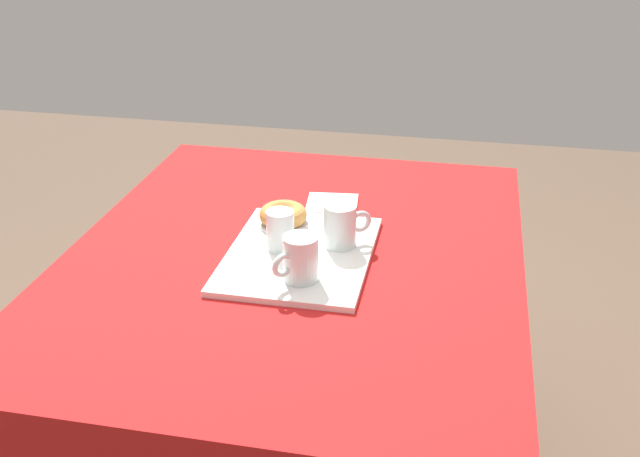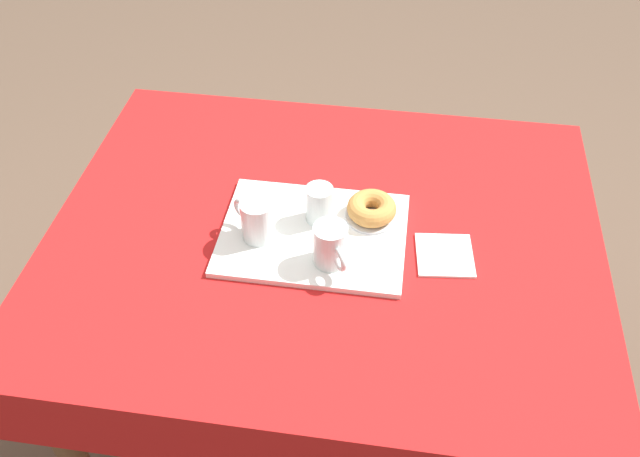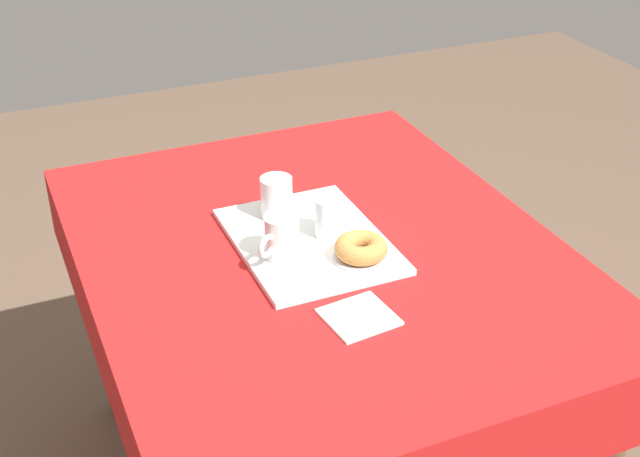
{
  "view_description": "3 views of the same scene",
  "coord_description": "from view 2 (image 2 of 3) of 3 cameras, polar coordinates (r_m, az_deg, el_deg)",
  "views": [
    {
      "loc": [
        -1.46,
        -0.36,
        1.55
      ],
      "look_at": [
        0.02,
        -0.05,
        0.81
      ],
      "focal_mm": 42.63,
      "sensor_mm": 36.0,
      "label": 1
    },
    {
      "loc": [
        0.15,
        -1.09,
        1.84
      ],
      "look_at": [
        -0.0,
        -0.04,
        0.8
      ],
      "focal_mm": 38.39,
      "sensor_mm": 36.0,
      "label": 2
    },
    {
      "loc": [
        1.47,
        -0.63,
        1.74
      ],
      "look_at": [
        -0.01,
        0.0,
        0.79
      ],
      "focal_mm": 48.2,
      "sensor_mm": 36.0,
      "label": 3
    }
  ],
  "objects": [
    {
      "name": "ground_plane",
      "position": [
        2.14,
        0.26,
        -14.87
      ],
      "size": [
        6.0,
        6.0,
        0.0
      ],
      "primitive_type": "plane",
      "color": "brown"
    },
    {
      "name": "dining_table",
      "position": [
        1.61,
        0.33,
        -2.65
      ],
      "size": [
        1.24,
        1.01,
        0.75
      ],
      "color": "red",
      "rests_on": "ground"
    },
    {
      "name": "serving_tray",
      "position": [
        1.53,
        -0.56,
        -0.48
      ],
      "size": [
        0.41,
        0.31,
        0.01
      ],
      "primitive_type": "cube",
      "color": "white",
      "rests_on": "dining_table"
    },
    {
      "name": "tea_mug_left",
      "position": [
        1.43,
        0.89,
        -1.5
      ],
      "size": [
        0.08,
        0.1,
        0.1
      ],
      "color": "silver",
      "rests_on": "serving_tray"
    },
    {
      "name": "tea_mug_right",
      "position": [
        1.49,
        -5.26,
        0.66
      ],
      "size": [
        0.1,
        0.08,
        0.1
      ],
      "color": "silver",
      "rests_on": "serving_tray"
    },
    {
      "name": "water_glass_near",
      "position": [
        1.53,
        -0.05,
        1.94
      ],
      "size": [
        0.06,
        0.06,
        0.09
      ],
      "color": "silver",
      "rests_on": "serving_tray"
    },
    {
      "name": "donut_plate_left",
      "position": [
        1.56,
        4.28,
        1.04
      ],
      "size": [
        0.12,
        0.12,
        0.01
      ],
      "primitive_type": "cylinder",
      "color": "silver",
      "rests_on": "serving_tray"
    },
    {
      "name": "sugar_donut_left",
      "position": [
        1.55,
        4.33,
        1.7
      ],
      "size": [
        0.11,
        0.11,
        0.04
      ],
      "primitive_type": "torus",
      "color": "#BC7F3D",
      "rests_on": "donut_plate_left"
    },
    {
      "name": "paper_napkin",
      "position": [
        1.51,
        10.36,
        -2.21
      ],
      "size": [
        0.14,
        0.14,
        0.01
      ],
      "primitive_type": "cube",
      "rotation": [
        0.0,
        0.0,
        0.11
      ],
      "color": "white",
      "rests_on": "dining_table"
    }
  ]
}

